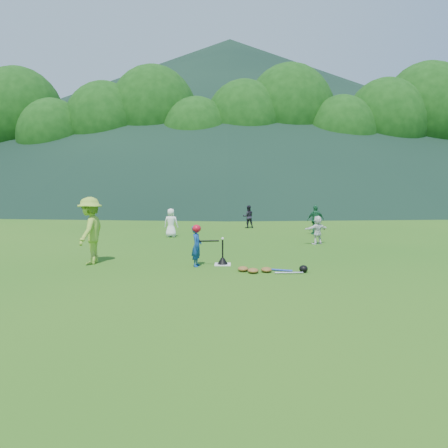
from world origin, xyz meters
The scene contains 15 objects.
ground centered at (0.00, 0.00, 0.00)m, with size 120.00×120.00×0.00m, color #245C15.
home_plate centered at (0.00, 0.00, 0.01)m, with size 0.45×0.45×0.02m, color silver.
baseball centered at (0.00, 0.00, 0.74)m, with size 0.08×0.08×0.08m, color white.
batter_child centered at (-0.71, -0.24, 0.56)m, with size 0.41×0.27×1.13m, color navy.
adult_coach centered at (-3.74, 0.12, 0.95)m, with size 1.22×0.70×1.89m, color #8FBA36.
fielder_a centered at (-2.27, 6.02, 0.60)m, with size 0.58×0.38×1.19m, color white.
fielder_b centered at (1.10, 9.60, 0.56)m, with size 0.55×0.43×1.13m, color black.
fielder_c centered at (3.94, 7.00, 0.64)m, with size 0.75×0.31×1.28m, color #1B5B37.
fielder_d centered at (3.44, 4.05, 0.53)m, with size 0.98×0.31×1.06m, color white.
batting_tee centered at (0.00, 0.00, 0.13)m, with size 0.30×0.30×0.68m.
batter_gear centered at (-0.68, -0.24, 1.02)m, with size 0.73×0.26×0.49m.
equipment_pile centered at (1.15, -0.99, 0.07)m, with size 1.80×0.56×0.19m.
outfield_fence centered at (0.00, 28.00, 0.70)m, with size 70.07×0.08×1.33m.
tree_line centered at (0.20, 33.83, 8.21)m, with size 70.04×11.40×14.82m.
distant_hills centered at (-7.63, 81.81, 14.98)m, with size 155.00×140.00×32.00m.
Camera 1 is at (0.22, -12.06, 2.35)m, focal length 35.00 mm.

